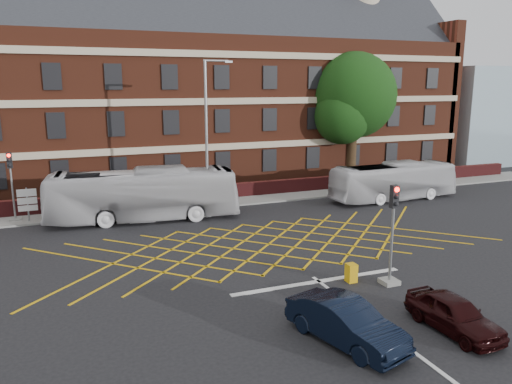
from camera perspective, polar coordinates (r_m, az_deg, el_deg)
name	(u,v)px	position (r m, az deg, el deg)	size (l,w,h in m)	color
ground	(285,256)	(24.82, 3.28, -7.31)	(120.00, 120.00, 0.00)	black
victorian_building	(181,89)	(44.37, -8.57, 11.51)	(51.00, 12.17, 20.40)	#5A2617
boundary_wall	(210,193)	(36.43, -5.34, -0.09)	(56.00, 0.50, 1.10)	#4F1516
far_pavement	(214,202)	(35.60, -4.86, -1.18)	(60.00, 3.00, 0.12)	slate
glass_block	(485,115)	(60.99, 24.73, 8.04)	(14.00, 10.00, 10.00)	#99B2BF
box_junction_hatching	(269,244)	(26.55, 1.46, -5.96)	(11.50, 0.12, 0.02)	#CC990C
stop_line	(319,281)	(21.91, 7.19, -10.09)	(8.00, 0.30, 0.02)	silver
centre_line	(420,356)	(17.10, 18.21, -17.43)	(0.15, 14.00, 0.02)	silver
bus_left	(143,195)	(31.52, -12.77, -0.30)	(2.72, 11.63, 3.24)	#B8B8BC
bus_right	(394,181)	(37.59, 15.45, 1.17)	(2.29, 9.79, 2.73)	silver
car_navy	(346,322)	(17.01, 10.21, -14.44)	(1.52, 4.35, 1.43)	black
car_maroon	(454,314)	(18.77, 21.68, -12.79)	(1.49, 3.70, 1.26)	black
deciduous_tree	(353,101)	(44.07, 11.00, 10.12)	(7.58, 7.32, 11.02)	black
traffic_light_near	(392,244)	(21.65, 15.23, -5.78)	(0.70, 0.70, 4.27)	slate
traffic_light_far	(13,193)	(33.84, -26.03, -0.15)	(0.70, 0.70, 4.27)	slate
street_lamp	(208,162)	(31.86, -5.51, 3.39)	(2.25, 1.00, 9.76)	slate
direction_signs	(27,201)	(33.11, -24.67, -0.96)	(1.10, 0.16, 2.20)	gray
utility_cabinet	(351,273)	(21.97, 10.83, -9.06)	(0.41, 0.43, 0.80)	#D19B0C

